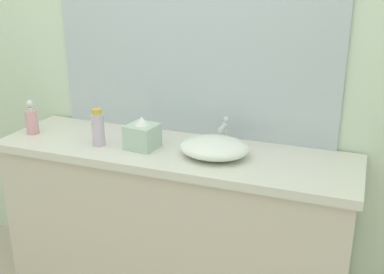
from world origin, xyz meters
TOP-DOWN VIEW (x-y plane):
  - bathroom_wall_rear at (0.00, 0.73)m, footprint 6.00×0.06m
  - vanity_counter at (0.11, 0.44)m, footprint 1.74×0.51m
  - wall_mirror_panel at (0.11, 0.69)m, footprint 1.47×0.01m
  - sink_basin at (0.33, 0.42)m, footprint 0.32×0.27m
  - faucet at (0.33, 0.58)m, footprint 0.03×0.11m
  - soap_dispenser at (-0.66, 0.38)m, footprint 0.06×0.06m
  - lotion_bottle at (-0.24, 0.36)m, footprint 0.06×0.06m
  - tissue_box at (-0.03, 0.40)m, footprint 0.15×0.15m

SIDE VIEW (x-z plane):
  - vanity_counter at x=0.11m, z-range 0.00..0.85m
  - sink_basin at x=0.33m, z-range 0.85..0.93m
  - tissue_box at x=-0.03m, z-range 0.84..0.99m
  - soap_dispenser at x=-0.66m, z-range 0.83..1.01m
  - faucet at x=0.33m, z-range 0.86..1.00m
  - lotion_bottle at x=-0.24m, z-range 0.84..1.03m
  - bathroom_wall_rear at x=0.00m, z-range 0.00..2.60m
  - wall_mirror_panel at x=0.11m, z-range 0.85..1.84m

